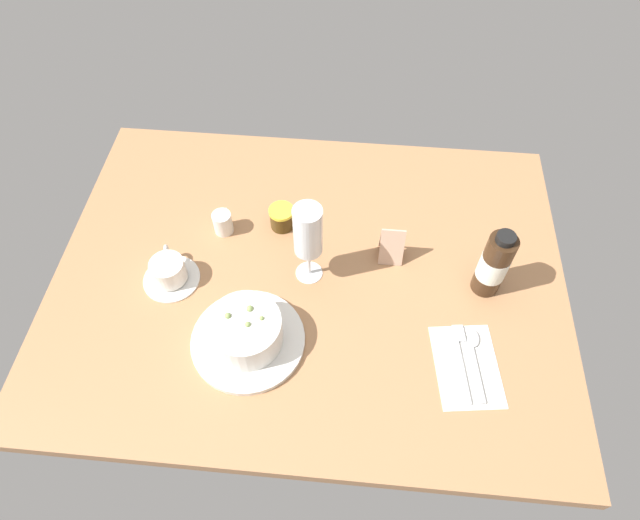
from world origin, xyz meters
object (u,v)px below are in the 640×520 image
(coffee_cup, at_px, (169,272))
(wine_glass, at_px, (306,234))
(menu_card, at_px, (392,243))
(sauce_bottle_brown, at_px, (494,266))
(cutlery_setting, at_px, (467,364))
(porridge_bowl, at_px, (246,333))
(creamer_jug, at_px, (223,222))
(jam_jar, at_px, (282,218))

(coffee_cup, bearing_deg, wine_glass, 8.28)
(wine_glass, height_order, menu_card, wine_glass)
(sauce_bottle_brown, bearing_deg, cutlery_setting, -104.93)
(porridge_bowl, relative_size, sauce_bottle_brown, 1.29)
(creamer_jug, height_order, jam_jar, creamer_jug)
(cutlery_setting, xyz_separation_m, menu_card, (-0.15, 0.25, 0.04))
(porridge_bowl, height_order, jam_jar, porridge_bowl)
(porridge_bowl, bearing_deg, coffee_cup, 144.95)
(cutlery_setting, relative_size, coffee_cup, 1.55)
(creamer_jug, height_order, wine_glass, wine_glass)
(porridge_bowl, xyz_separation_m, jam_jar, (0.03, 0.30, -0.01))
(coffee_cup, height_order, wine_glass, wine_glass)
(coffee_cup, bearing_deg, menu_card, 12.86)
(coffee_cup, distance_m, sauce_bottle_brown, 0.67)
(creamer_jug, distance_m, jam_jar, 0.13)
(jam_jar, bearing_deg, sauce_bottle_brown, -16.19)
(wine_glass, height_order, jam_jar, wine_glass)
(sauce_bottle_brown, bearing_deg, porridge_bowl, -160.23)
(cutlery_setting, bearing_deg, creamer_jug, 151.85)
(coffee_cup, distance_m, wine_glass, 0.31)
(coffee_cup, relative_size, menu_card, 1.37)
(cutlery_setting, distance_m, coffee_cup, 0.64)
(coffee_cup, height_order, creamer_jug, same)
(jam_jar, height_order, sauce_bottle_brown, sauce_bottle_brown)
(cutlery_setting, distance_m, sauce_bottle_brown, 0.20)
(creamer_jug, relative_size, sauce_bottle_brown, 0.34)
(porridge_bowl, relative_size, menu_card, 2.52)
(creamer_jug, height_order, menu_card, menu_card)
(creamer_jug, distance_m, sauce_bottle_brown, 0.59)
(coffee_cup, relative_size, wine_glass, 0.59)
(creamer_jug, bearing_deg, coffee_cup, -121.14)
(cutlery_setting, xyz_separation_m, jam_jar, (-0.40, 0.31, 0.02))
(cutlery_setting, distance_m, jam_jar, 0.51)
(menu_card, bearing_deg, creamer_jug, 174.42)
(coffee_cup, height_order, sauce_bottle_brown, sauce_bottle_brown)
(coffee_cup, relative_size, jam_jar, 2.16)
(jam_jar, relative_size, menu_card, 0.63)
(porridge_bowl, relative_size, wine_glass, 1.09)
(jam_jar, height_order, menu_card, menu_card)
(menu_card, bearing_deg, coffee_cup, -167.14)
(porridge_bowl, distance_m, jam_jar, 0.30)
(creamer_jug, distance_m, menu_card, 0.38)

